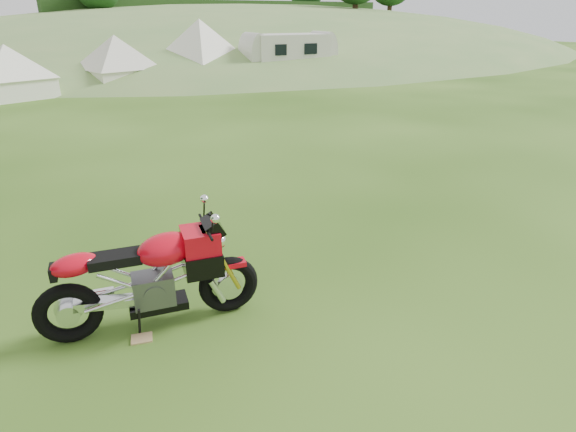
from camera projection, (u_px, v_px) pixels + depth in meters
ground at (285, 311)px, 5.65m from camera, size 120.00×120.00×0.00m
hillside at (240, 47)px, 48.36m from camera, size 80.00×64.00×8.00m
hedgerow at (240, 47)px, 48.36m from camera, size 36.00×1.20×8.60m
sport_motorcycle at (149, 271)px, 5.15m from camera, size 2.34×1.21×1.37m
plywood_board at (142, 338)px, 5.16m from camera, size 0.27×0.24×0.02m
tent_left at (9, 69)px, 19.25m from camera, size 3.14×3.14×2.28m
tent_mid at (117, 60)px, 22.09m from camera, size 3.14×3.14×2.42m
tent_right at (201, 51)px, 24.25m from camera, size 4.14×4.14×2.82m
caravan at (289, 56)px, 24.76m from camera, size 5.16×3.02×2.27m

